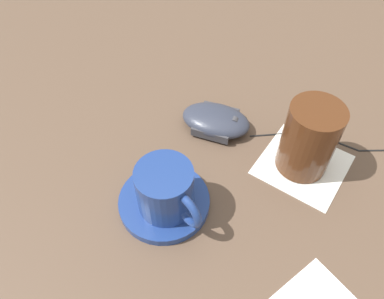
{
  "coord_description": "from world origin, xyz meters",
  "views": [
    {
      "loc": [
        -0.28,
        -0.09,
        0.44
      ],
      "look_at": [
        0.01,
        0.07,
        0.03
      ],
      "focal_mm": 35.0,
      "sensor_mm": 36.0,
      "label": 1
    }
  ],
  "objects_px": {
    "computer_mouse": "(216,120)",
    "coffee_cup": "(166,190)",
    "saucer": "(164,202)",
    "drinking_glass": "(309,139)"
  },
  "relations": [
    {
      "from": "computer_mouse",
      "to": "coffee_cup",
      "type": "bearing_deg",
      "value": -177.67
    },
    {
      "from": "coffee_cup",
      "to": "drinking_glass",
      "type": "xyz_separation_m",
      "value": [
        0.15,
        -0.13,
        0.01
      ]
    },
    {
      "from": "drinking_glass",
      "to": "saucer",
      "type": "bearing_deg",
      "value": 136.15
    },
    {
      "from": "computer_mouse",
      "to": "drinking_glass",
      "type": "height_order",
      "value": "drinking_glass"
    },
    {
      "from": "saucer",
      "to": "computer_mouse",
      "type": "relative_size",
      "value": 1.06
    },
    {
      "from": "computer_mouse",
      "to": "drinking_glass",
      "type": "xyz_separation_m",
      "value": [
        -0.01,
        -0.14,
        0.04
      ]
    },
    {
      "from": "coffee_cup",
      "to": "computer_mouse",
      "type": "bearing_deg",
      "value": 2.33
    },
    {
      "from": "saucer",
      "to": "computer_mouse",
      "type": "bearing_deg",
      "value": -0.62
    },
    {
      "from": "saucer",
      "to": "coffee_cup",
      "type": "height_order",
      "value": "coffee_cup"
    },
    {
      "from": "computer_mouse",
      "to": "drinking_glass",
      "type": "distance_m",
      "value": 0.15
    }
  ]
}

